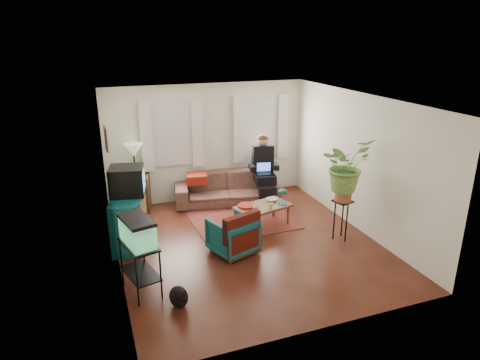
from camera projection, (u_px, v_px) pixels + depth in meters
name	position (u px, v px, depth m)	size (l,w,h in m)	color
floor	(248.00, 244.00, 7.75)	(4.50, 5.00, 0.01)	#4F2B14
ceiling	(249.00, 100.00, 6.89)	(4.50, 5.00, 0.01)	white
wall_back	(208.00, 142.00, 9.53)	(4.50, 0.01, 2.60)	silver
wall_front	(324.00, 239.00, 5.10)	(4.50, 0.01, 2.60)	silver
wall_left	(112.00, 192.00, 6.58)	(0.01, 5.00, 2.60)	silver
wall_right	(359.00, 163.00, 8.05)	(0.01, 5.00, 2.60)	silver
window_left	(172.00, 135.00, 9.17)	(1.08, 0.04, 1.38)	white
window_right	(260.00, 127.00, 9.84)	(1.08, 0.04, 1.38)	white
curtains_left	(172.00, 135.00, 9.10)	(1.36, 0.06, 1.50)	white
curtains_right	(261.00, 128.00, 9.77)	(1.36, 0.06, 1.50)	white
picture_frame	(106.00, 139.00, 7.14)	(0.04, 0.32, 0.40)	#3D2616
area_rug	(242.00, 220.00, 8.71)	(2.00, 1.60, 0.01)	brown
sofa	(227.00, 183.00, 9.51)	(2.30, 0.91, 0.90)	brown
seated_person	(263.00, 171.00, 9.56)	(0.57, 0.71, 1.37)	black
side_table	(137.00, 193.00, 9.12)	(0.53, 0.53, 0.77)	#3A2916
table_lamp	(134.00, 160.00, 8.88)	(0.40, 0.40, 0.71)	white
dresser	(129.00, 221.00, 7.56)	(0.52, 1.04, 0.94)	#106162
crt_tv	(127.00, 181.00, 7.42)	(0.57, 0.52, 0.50)	black
aquarium_stand	(141.00, 268.00, 6.20)	(0.39, 0.70, 0.79)	black
aquarium	(137.00, 231.00, 6.01)	(0.35, 0.64, 0.41)	#7FD899
black_cat	(179.00, 295.00, 5.96)	(0.26, 0.40, 0.34)	black
armchair	(232.00, 234.00, 7.35)	(0.69, 0.65, 0.71)	#105A62
serape_throw	(243.00, 231.00, 7.10)	(0.71, 0.16, 0.59)	#9E0A0A
coffee_table	(263.00, 216.00, 8.38)	(1.07, 0.58, 0.44)	brown
cup_a	(256.00, 208.00, 8.08)	(0.12, 0.12, 0.10)	white
cup_b	(270.00, 206.00, 8.18)	(0.10, 0.10, 0.09)	beige
bowl	(271.00, 200.00, 8.53)	(0.21, 0.21, 0.05)	white
snack_tray	(246.00, 206.00, 8.25)	(0.33, 0.33, 0.04)	#B21414
birdcage	(282.00, 196.00, 8.34)	(0.17, 0.17, 0.31)	#115B6B
plant_stand	(341.00, 220.00, 7.82)	(0.32, 0.32, 0.76)	black
potted_plant	(345.00, 173.00, 7.53)	(0.87, 0.75, 0.96)	#599947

